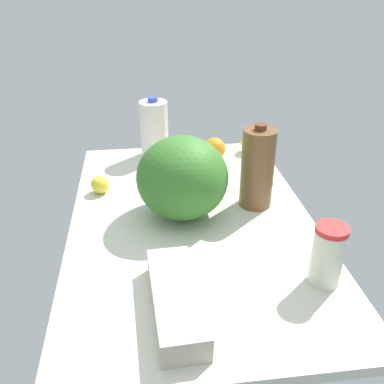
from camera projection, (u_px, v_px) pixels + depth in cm
name	position (u px, v px, depth cm)	size (l,w,h in cm)	color
countertop	(192.00, 224.00, 136.33)	(120.00, 76.00, 3.00)	beige
chocolate_milk_jug	(257.00, 168.00, 137.82)	(10.70, 10.70, 28.25)	brown
watermelon	(182.00, 178.00, 132.57)	(28.59, 28.59, 26.03)	#357328
tumbler_cup	(328.00, 255.00, 105.80)	(8.16, 8.16, 16.69)	beige
egg_carton	(176.00, 300.00, 99.24)	(32.17, 10.79, 6.52)	beige
milk_jug	(154.00, 129.00, 174.26)	(11.36, 11.36, 24.72)	white
lemon_loose	(250.00, 143.00, 180.54)	(7.97, 7.97, 7.97)	yellow
orange_far_back	(214.00, 149.00, 174.20)	(8.96, 8.96, 8.96)	orange
orange_beside_bowl	(193.00, 162.00, 164.78)	(7.13, 7.13, 7.13)	orange
lemon_by_jug	(100.00, 185.00, 149.66)	(6.31, 6.31, 6.31)	yellow
lime_near_front	(266.00, 183.00, 151.57)	(5.42, 5.42, 5.42)	#64BB31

